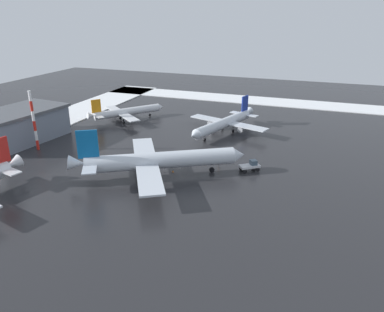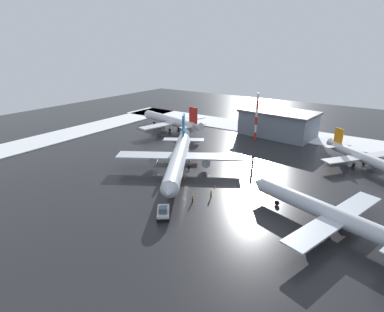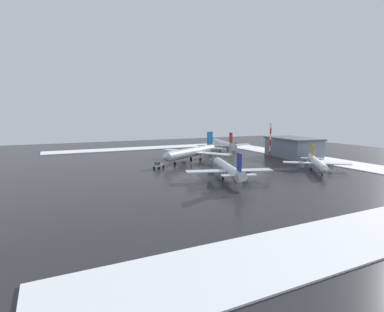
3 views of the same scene
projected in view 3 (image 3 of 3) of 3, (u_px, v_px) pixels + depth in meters
ground_plane at (210, 166)px, 112.38m from camera, size 240.00×240.00×0.00m
snow_bank_far at (307, 157)px, 133.89m from camera, size 152.00×16.00×0.27m
snow_bank_right at (153, 148)px, 172.11m from camera, size 14.00×116.00×0.27m
airplane_far_rear at (193, 152)px, 123.75m from camera, size 29.84×34.87×11.49m
airplane_foreground_jet at (317, 163)px, 102.67m from camera, size 22.65×20.26×8.02m
airplane_distant_tail at (223, 144)px, 161.50m from camera, size 34.13×28.64×10.26m
airplane_parked_starboard at (228, 169)px, 90.00m from camera, size 30.32×25.55×9.23m
pushback_tug at (158, 165)px, 106.95m from camera, size 4.55×4.99×2.50m
ground_crew_near_tug at (180, 165)px, 109.35m from camera, size 0.36×0.36×1.71m
ground_crew_mid_apron at (192, 165)px, 109.15m from camera, size 0.36×0.36×1.71m
antenna_mast at (270, 140)px, 134.93m from camera, size 0.70×0.70×15.61m
cargo_hangar at (293, 147)px, 135.65m from camera, size 26.55×17.76×8.80m
traffic_cone_near_nose at (191, 162)px, 120.29m from camera, size 0.36×0.36×0.55m
traffic_cone_mid_line at (201, 165)px, 112.71m from camera, size 0.36×0.36×0.55m
traffic_cone_wingtip_side at (195, 159)px, 128.20m from camera, size 0.36×0.36×0.55m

